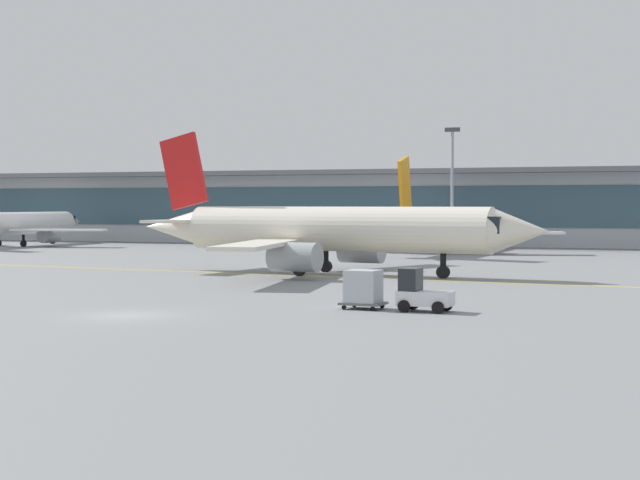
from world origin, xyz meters
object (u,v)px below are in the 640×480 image
object	(u,v)px
taxiing_regional_jet	(331,230)
baggage_tug	(421,293)
gate_airplane_1	(435,225)
apron_light_mast_1	(452,182)
gate_airplane_0	(17,224)
cargo_dolly_lead	(363,288)

from	to	relation	value
taxiing_regional_jet	baggage_tug	distance (m)	25.95
gate_airplane_1	taxiing_regional_jet	world-z (taller)	taxiing_regional_jet
taxiing_regional_jet	baggage_tug	size ratio (longest dim) A/B	12.31
apron_light_mast_1	baggage_tug	bearing A→B (deg)	-79.26
gate_airplane_0	apron_light_mast_1	size ratio (longest dim) A/B	1.94
gate_airplane_1	baggage_tug	world-z (taller)	gate_airplane_1
gate_airplane_1	baggage_tug	bearing A→B (deg)	-166.21
gate_airplane_0	gate_airplane_1	world-z (taller)	gate_airplane_1
cargo_dolly_lead	gate_airplane_0	bearing A→B (deg)	141.22
gate_airplane_1	apron_light_mast_1	distance (m)	12.24
gate_airplane_0	taxiing_regional_jet	bearing A→B (deg)	-122.14
baggage_tug	cargo_dolly_lead	xyz separation A→B (m)	(-2.98, 0.19, 0.16)
baggage_tug	apron_light_mast_1	xyz separation A→B (m)	(-13.18, 69.47, 6.94)
gate_airplane_0	apron_light_mast_1	distance (m)	54.20
gate_airplane_0	gate_airplane_1	xyz separation A→B (m)	(53.19, 0.57, 0.22)
gate_airplane_0	taxiing_regional_jet	size ratio (longest dim) A/B	0.84
cargo_dolly_lead	taxiing_regional_jet	bearing A→B (deg)	116.29
gate_airplane_0	baggage_tug	world-z (taller)	gate_airplane_0
baggage_tug	cargo_dolly_lead	bearing A→B (deg)	180.00
apron_light_mast_1	gate_airplane_0	bearing A→B (deg)	-167.38
baggage_tug	apron_light_mast_1	size ratio (longest dim) A/B	0.19
taxiing_regional_jet	gate_airplane_0	bearing A→B (deg)	153.41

